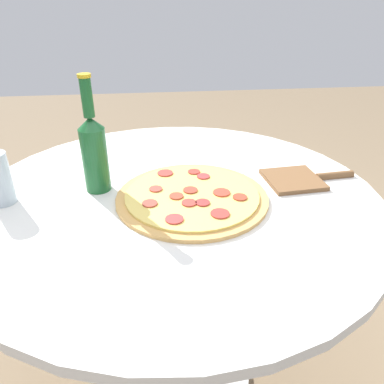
% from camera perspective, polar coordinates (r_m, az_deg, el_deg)
% --- Properties ---
extents(ground_plane, '(8.00, 8.00, 0.00)m').
position_cam_1_polar(ground_plane, '(1.44, -1.92, -25.70)').
color(ground_plane, '#7A664C').
extents(table, '(1.04, 1.04, 0.71)m').
position_cam_1_polar(table, '(1.04, -2.42, -7.17)').
color(table, silver).
rests_on(table, ground_plane).
extents(pizza, '(0.38, 0.38, 0.02)m').
position_cam_1_polar(pizza, '(0.93, -0.00, -0.67)').
color(pizza, tan).
rests_on(pizza, table).
extents(beer_bottle, '(0.06, 0.06, 0.29)m').
position_cam_1_polar(beer_bottle, '(0.96, -14.72, 6.21)').
color(beer_bottle, '#195628').
rests_on(beer_bottle, table).
extents(pizza_paddle, '(0.15, 0.25, 0.02)m').
position_cam_1_polar(pizza_paddle, '(1.06, 16.19, 1.93)').
color(pizza_paddle, brown).
rests_on(pizza_paddle, table).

